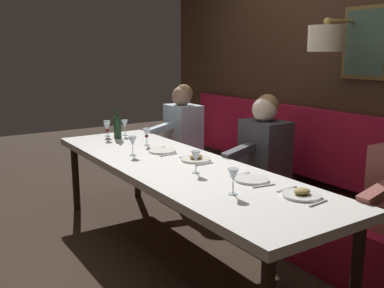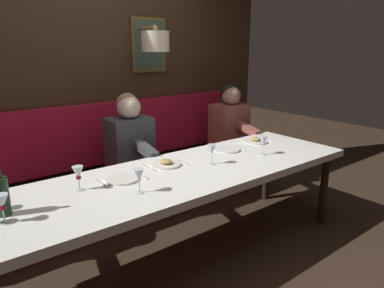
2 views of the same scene
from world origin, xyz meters
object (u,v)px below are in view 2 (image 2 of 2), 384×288
at_px(diner_nearest, 230,121).
at_px(wine_glass_0, 78,173).
at_px(wine_glass_2, 263,142).
at_px(wine_bottle, 2,196).
at_px(wine_glass_1, 212,150).
at_px(dining_table, 181,179).
at_px(wine_glass_5, 2,203).
at_px(wine_glass_6, 139,176).
at_px(diner_near, 130,138).

xyz_separation_m(diner_nearest, wine_glass_0, (-0.76, 2.09, 0.04)).
bearing_deg(diner_nearest, wine_glass_2, 151.08).
height_order(wine_glass_2, wine_bottle, wine_bottle).
bearing_deg(wine_glass_1, wine_glass_0, 82.38).
bearing_deg(dining_table, wine_bottle, 88.33).
xyz_separation_m(dining_table, wine_glass_2, (-0.09, -0.82, 0.17)).
bearing_deg(wine_glass_1, wine_glass_2, -98.28).
relative_size(wine_glass_5, wine_glass_6, 1.00).
relative_size(dining_table, wine_glass_2, 18.53).
relative_size(wine_glass_5, wine_bottle, 0.55).
bearing_deg(wine_glass_6, dining_table, -70.48).
distance_m(wine_glass_1, wine_glass_2, 0.53).
xyz_separation_m(dining_table, wine_glass_6, (-0.16, 0.45, 0.17)).
xyz_separation_m(dining_table, diner_near, (0.88, -0.04, 0.13)).
bearing_deg(wine_bottle, diner_near, -55.61).
bearing_deg(diner_near, wine_glass_5, 127.05).
bearing_deg(wine_glass_1, wine_glass_6, 101.04).
bearing_deg(wine_glass_2, wine_glass_5, 89.35).
distance_m(diner_nearest, wine_glass_6, 2.08).
distance_m(dining_table, wine_glass_1, 0.34).
bearing_deg(wine_glass_6, wine_glass_2, -86.91).
height_order(wine_glass_6, wine_bottle, wine_bottle).
height_order(diner_near, wine_glass_2, diner_near).
height_order(wine_glass_1, wine_glass_5, same).
height_order(diner_nearest, wine_glass_5, diner_nearest).
height_order(wine_glass_1, wine_glass_6, same).
height_order(wine_glass_1, wine_bottle, wine_bottle).
bearing_deg(wine_glass_0, wine_bottle, 100.89).
xyz_separation_m(wine_glass_2, wine_bottle, (0.13, 2.01, -0.00)).
bearing_deg(diner_nearest, wine_glass_5, 110.28).
height_order(wine_glass_0, wine_glass_2, same).
bearing_deg(dining_table, wine_glass_2, -96.34).
bearing_deg(wine_bottle, diner_nearest, -71.62).
distance_m(wine_glass_0, wine_glass_5, 0.52).
bearing_deg(wine_glass_5, wine_glass_2, -90.65).
relative_size(dining_table, wine_bottle, 10.13).
xyz_separation_m(diner_nearest, wine_bottle, (-0.85, 2.55, 0.04)).
height_order(wine_glass_0, wine_glass_6, same).
bearing_deg(wine_glass_5, wine_glass_1, -87.98).
height_order(dining_table, wine_glass_1, wine_glass_1).
xyz_separation_m(wine_glass_6, wine_bottle, (0.19, 0.75, -0.00)).
relative_size(wine_glass_1, wine_glass_6, 1.00).
relative_size(diner_near, wine_glass_1, 4.82).
xyz_separation_m(wine_glass_1, wine_glass_6, (-0.14, 0.74, 0.00)).
relative_size(wine_glass_6, wine_bottle, 0.55).
distance_m(diner_near, wine_bottle, 1.50).
xyz_separation_m(wine_glass_1, wine_bottle, (0.05, 1.49, -0.00)).
relative_size(diner_nearest, wine_glass_2, 4.82).
height_order(dining_table, wine_glass_2, wine_glass_2).
height_order(diner_nearest, wine_glass_1, diner_nearest).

